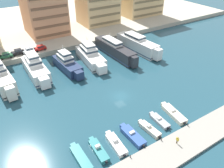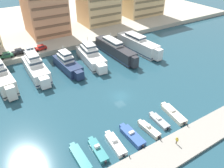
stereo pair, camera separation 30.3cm
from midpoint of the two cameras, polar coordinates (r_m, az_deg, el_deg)
The scene contains 25 objects.
ground_plane at distance 55.97m, azimuth 2.35°, elevation -3.22°, with size 400.00×400.00×0.00m, color #234C5B.
quay_promenade at distance 112.41m, azimuth -17.79°, elevation 15.00°, with size 180.00×70.00×1.74m, color #BCB29E.
pier_dock at distance 45.18m, azimuth 16.96°, elevation -15.62°, with size 120.00×6.23×0.51m, color #9E998E.
yacht_ivory_far_left at distance 66.06m, azimuth -26.77°, elevation 1.79°, with size 5.33×18.92×8.72m.
yacht_white_left at distance 67.36m, azimuth -19.15°, elevation 3.99°, with size 4.75×17.59×8.22m.
yacht_navy_mid_left at distance 67.92m, azimuth -11.42°, elevation 5.20°, with size 5.19×15.75×7.45m.
yacht_white_center_left at distance 71.33m, azimuth -5.41°, elevation 7.30°, with size 6.29×18.23×7.82m.
yacht_charcoal_center at distance 75.15m, azimuth 0.95°, elevation 8.96°, with size 4.53×22.33×7.30m.
yacht_white_center_right at distance 79.53m, azimuth 6.91°, elevation 10.21°, with size 5.88×21.24×7.45m.
motorboat_teal_far_left at distance 41.92m, azimuth -8.11°, elevation -18.55°, with size 1.88×7.34×1.05m.
motorboat_teal_left at distance 42.82m, azimuth -3.55°, elevation -16.79°, with size 1.99×6.76×1.47m.
motorboat_white_mid_left at distance 43.70m, azimuth 1.05°, elevation -15.32°, with size 2.26×6.92×1.49m.
motorboat_blue_center_left at distance 45.20m, azimuth 5.43°, elevation -13.29°, with size 2.30×7.16×1.44m.
motorboat_cream_center at distance 46.97m, azimuth 9.81°, elevation -11.55°, with size 2.00×6.13×1.50m.
motorboat_grey_center_right at distance 49.46m, azimuth 12.38°, elevation -9.35°, with size 1.91×6.01×1.09m.
motorboat_cream_mid_right at distance 51.91m, azimuth 15.86°, elevation -7.42°, with size 2.86×7.93×1.32m.
car_green_mid_left at distance 78.16m, azimuth -25.77°, elevation 6.85°, with size 4.11×1.94×1.80m.
car_black_center_left at distance 79.17m, azimuth -23.17°, elevation 7.83°, with size 4.14×1.99×1.80m.
car_silver_center at distance 78.99m, azimuth -20.62°, elevation 8.35°, with size 4.16×2.05×1.80m.
car_red_center_right at distance 79.66m, azimuth -18.04°, elevation 9.06°, with size 4.17×2.07×1.80m.
apartment_block_mid_left at distance 93.38m, azimuth -17.29°, elevation 18.75°, with size 14.65×17.00×22.47m.
pedestrian_mid_deck at distance 44.71m, azimuth 16.79°, elevation -13.81°, with size 0.24×0.67×1.73m.
bollard_west at distance 41.50m, azimuth 4.82°, elevation -18.27°, with size 0.20×0.20×0.61m.
bollard_west_mid at distance 44.99m, azimuth 12.85°, elevation -13.95°, with size 0.20×0.20×0.61m.
bollard_east_mid at distance 49.39m, azimuth 19.35°, elevation -10.12°, with size 0.20×0.20×0.61m.
Camera 2 is at (-25.45, -37.13, 33.26)m, focal length 35.00 mm.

